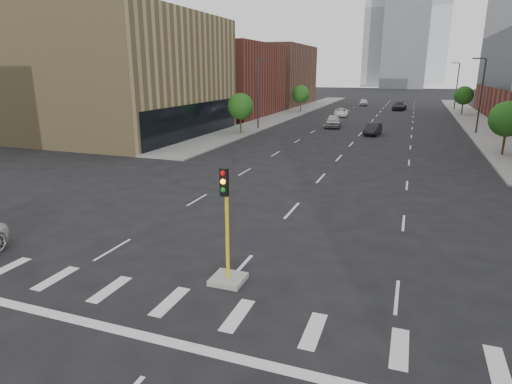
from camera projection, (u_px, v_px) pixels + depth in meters
The scene contains 21 objects.
sidewalk_left_far at pixel (294, 112), 79.68m from camera, with size 5.00×92.00×0.15m, color gray.
sidewalk_right_far at pixel (471, 118), 69.82m from camera, with size 5.00×92.00×0.15m, color gray.
building_left_mid at pixel (120, 76), 51.16m from camera, with size 20.00×24.00×14.00m, color #9B8657.
building_left_far_a at pixel (214, 80), 74.93m from camera, with size 20.00×22.00×12.00m, color brown.
building_left_far_b at pixel (262, 75), 98.29m from camera, with size 20.00×24.00×13.00m, color brown.
tower_left at pixel (392, 9), 199.74m from camera, with size 22.00×22.00×70.00m, color #B2B7BC.
tower_right at pixel (432, 7), 228.60m from camera, with size 20.00×20.00×80.00m, color #B2B7BC.
tower_mid at pixel (406, 35), 182.60m from camera, with size 18.00×18.00×44.00m, color slate.
median_traffic_signal at pixel (227, 258), 15.73m from camera, with size 1.20×1.20×4.40m.
streetlight_right_a at pixel (481, 93), 51.82m from camera, with size 1.60×0.22×9.07m.
streetlight_right_b at pixel (457, 84), 83.45m from camera, with size 1.60×0.22×9.07m.
streetlight_left at pixel (259, 91), 56.11m from camera, with size 1.60×0.22×9.07m.
tree_left_near at pixel (240, 106), 52.23m from camera, with size 3.20×3.20×4.85m.
tree_left_far at pixel (301, 94), 79.35m from camera, with size 3.20×3.20×4.85m.
tree_right_near at pixel (508, 119), 38.51m from camera, with size 3.20×3.20×4.85m.
tree_right_far at pixel (464, 95), 74.66m from camera, with size 3.20×3.20×4.85m.
car_near_left at pixel (333, 121), 59.13m from camera, with size 2.02×5.03×1.71m, color #A6A6AB.
car_mid_right at pixel (373, 129), 52.31m from camera, with size 1.51×4.32×1.42m, color black.
car_far_left at pixel (341, 112), 73.37m from camera, with size 2.27×4.92×1.37m, color white.
car_deep_right at pixel (399, 106), 84.65m from camera, with size 2.26×5.57×1.62m, color #222328.
car_distant at pixel (364, 102), 95.48m from camera, with size 1.72×4.28×1.46m, color silver.
Camera 1 is at (5.93, -4.26, 7.64)m, focal length 30.00 mm.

